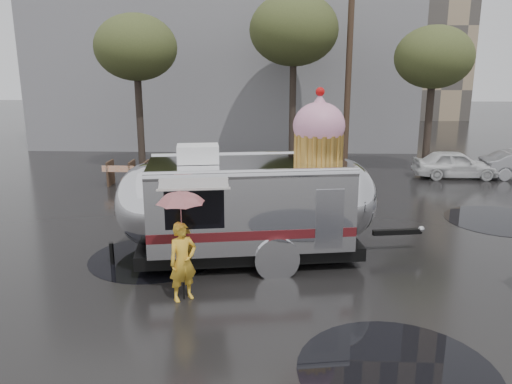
{
  "coord_description": "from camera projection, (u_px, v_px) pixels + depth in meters",
  "views": [
    {
      "loc": [
        -0.65,
        -9.59,
        4.77
      ],
      "look_at": [
        -1.19,
        2.26,
        1.74
      ],
      "focal_mm": 35.0,
      "sensor_mm": 36.0,
      "label": 1
    }
  ],
  "objects": [
    {
      "name": "ground",
      "position": [
        308.0,
        300.0,
        10.43
      ],
      "size": [
        120.0,
        120.0,
        0.0
      ],
      "primitive_type": "plane",
      "color": "black",
      "rests_on": "ground"
    },
    {
      "name": "puddles",
      "position": [
        343.0,
        261.0,
        12.46
      ],
      "size": [
        13.47,
        11.56,
        0.01
      ],
      "color": "black",
      "rests_on": "ground"
    },
    {
      "name": "grey_building",
      "position": [
        228.0,
        37.0,
        32.24
      ],
      "size": [
        22.0,
        12.0,
        13.0
      ],
      "primitive_type": "cube",
      "color": "slate",
      "rests_on": "ground"
    },
    {
      "name": "utility_pole",
      "position": [
        349.0,
        68.0,
        22.73
      ],
      "size": [
        1.6,
        0.28,
        9.0
      ],
      "color": "#473323",
      "rests_on": "ground"
    },
    {
      "name": "tree_left",
      "position": [
        136.0,
        48.0,
        21.98
      ],
      "size": [
        3.64,
        3.64,
        6.95
      ],
      "color": "#382D26",
      "rests_on": "ground"
    },
    {
      "name": "tree_mid",
      "position": [
        294.0,
        30.0,
        23.39
      ],
      "size": [
        4.2,
        4.2,
        8.03
      ],
      "color": "#382D26",
      "rests_on": "ground"
    },
    {
      "name": "tree_right",
      "position": [
        434.0,
        58.0,
        21.5
      ],
      "size": [
        3.36,
        3.36,
        6.42
      ],
      "color": "#382D26",
      "rests_on": "ground"
    },
    {
      "name": "barricade_row",
      "position": [
        158.0,
        173.0,
        20.2
      ],
      "size": [
        4.3,
        0.8,
        1.0
      ],
      "color": "#473323",
      "rests_on": "ground"
    },
    {
      "name": "airstream_trailer",
      "position": [
        252.0,
        200.0,
        12.32
      ],
      "size": [
        7.99,
        3.85,
        4.35
      ],
      "rotation": [
        0.0,
        0.0,
        0.16
      ],
      "color": "silver",
      "rests_on": "ground"
    },
    {
      "name": "person_left",
      "position": [
        183.0,
        262.0,
        10.26
      ],
      "size": [
        0.73,
        0.68,
        1.68
      ],
      "primitive_type": "imported",
      "rotation": [
        0.0,
        0.0,
        0.64
      ],
      "color": "yellow",
      "rests_on": "ground"
    },
    {
      "name": "umbrella_pink",
      "position": [
        181.0,
        210.0,
        9.99
      ],
      "size": [
        1.19,
        1.19,
        2.36
      ],
      "color": "pink",
      "rests_on": "ground"
    }
  ]
}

